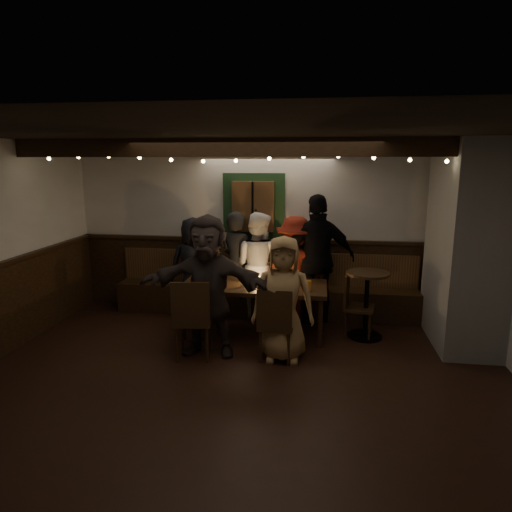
% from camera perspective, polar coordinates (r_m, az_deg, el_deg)
% --- Properties ---
extents(room, '(6.02, 5.01, 2.62)m').
position_cam_1_polar(room, '(6.04, 10.27, -0.43)').
color(room, black).
rests_on(room, ground).
extents(dining_table, '(1.95, 0.84, 0.84)m').
position_cam_1_polar(dining_table, '(6.18, -0.28, -4.14)').
color(dining_table, black).
rests_on(dining_table, ground).
extents(chair_near_left, '(0.50, 0.50, 0.98)m').
position_cam_1_polar(chair_near_left, '(5.47, -7.98, -7.34)').
color(chair_near_left, black).
rests_on(chair_near_left, ground).
extents(chair_near_right, '(0.44, 0.44, 0.91)m').
position_cam_1_polar(chair_near_right, '(5.38, 2.47, -8.06)').
color(chair_near_right, black).
rests_on(chair_near_right, ground).
extents(chair_end, '(0.45, 0.45, 0.86)m').
position_cam_1_polar(chair_end, '(6.29, 12.05, -5.56)').
color(chair_end, black).
rests_on(chair_end, ground).
extents(high_top, '(0.57, 0.57, 0.90)m').
position_cam_1_polar(high_top, '(6.25, 13.67, -4.92)').
color(high_top, black).
rests_on(high_top, ground).
extents(person_a, '(0.84, 0.66, 1.50)m').
position_cam_1_polar(person_a, '(7.08, -7.77, -1.21)').
color(person_a, black).
rests_on(person_a, ground).
extents(person_b, '(0.67, 0.54, 1.60)m').
position_cam_1_polar(person_b, '(6.93, -2.48, -0.97)').
color(person_b, black).
rests_on(person_b, ground).
extents(person_c, '(0.94, 0.85, 1.59)m').
position_cam_1_polar(person_c, '(6.86, 0.19, -1.12)').
color(person_c, white).
rests_on(person_c, ground).
extents(person_d, '(1.08, 0.72, 1.55)m').
position_cam_1_polar(person_d, '(6.73, 4.88, -1.60)').
color(person_d, '#62180E').
rests_on(person_d, ground).
extents(person_e, '(1.18, 0.74, 1.88)m').
position_cam_1_polar(person_e, '(6.65, 7.73, -0.41)').
color(person_e, black).
rests_on(person_e, ground).
extents(person_f, '(1.61, 0.54, 1.72)m').
position_cam_1_polar(person_f, '(5.54, -6.05, -3.69)').
color(person_f, '#332927').
rests_on(person_f, ground).
extents(person_g, '(0.75, 0.51, 1.50)m').
position_cam_1_polar(person_g, '(5.37, 3.40, -5.39)').
color(person_g, '#9E7B4E').
rests_on(person_g, ground).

